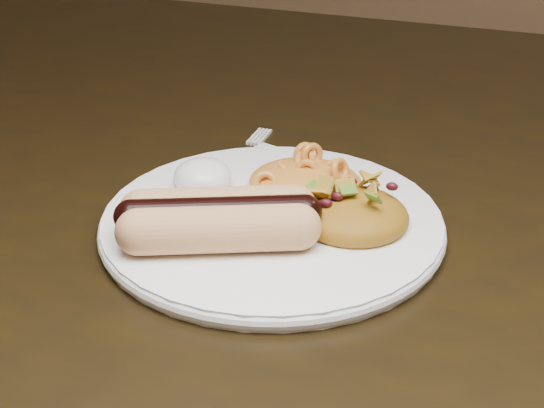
% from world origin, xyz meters
% --- Properties ---
extents(table, '(1.60, 0.90, 0.75)m').
position_xyz_m(table, '(0.00, 0.00, 0.66)').
color(table, black).
rests_on(table, floor).
extents(plate, '(0.28, 0.28, 0.01)m').
position_xyz_m(plate, '(-0.12, -0.14, 0.76)').
color(plate, white).
rests_on(plate, table).
extents(hotdog, '(0.12, 0.10, 0.03)m').
position_xyz_m(hotdog, '(-0.14, -0.19, 0.78)').
color(hotdog, tan).
rests_on(hotdog, plate).
extents(mac_and_cheese, '(0.11, 0.11, 0.03)m').
position_xyz_m(mac_and_cheese, '(-0.11, -0.09, 0.78)').
color(mac_and_cheese, '#F6A441').
rests_on(mac_and_cheese, plate).
extents(sour_cream, '(0.05, 0.05, 0.03)m').
position_xyz_m(sour_cream, '(-0.18, -0.11, 0.78)').
color(sour_cream, white).
rests_on(sour_cream, plate).
extents(taco_salad, '(0.08, 0.08, 0.04)m').
position_xyz_m(taco_salad, '(-0.06, -0.13, 0.78)').
color(taco_salad, '#D33D05').
rests_on(taco_salad, plate).
extents(fork, '(0.06, 0.13, 0.00)m').
position_xyz_m(fork, '(-0.18, -0.05, 0.75)').
color(fork, white).
rests_on(fork, table).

